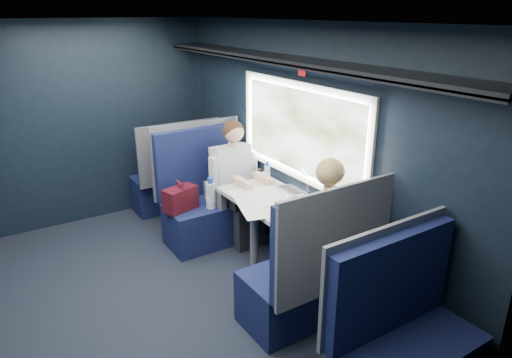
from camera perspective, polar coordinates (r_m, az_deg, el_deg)
ground at (r=4.19m, az=-10.78°, el=-14.71°), size 2.80×4.20×0.01m
room_shell at (r=3.57m, az=-11.99°, el=5.30°), size 3.00×4.40×2.40m
table at (r=4.28m, az=1.50°, el=-3.27°), size 0.62×1.00×0.74m
seat_bay_near at (r=4.97m, az=-6.05°, el=-2.90°), size 1.07×0.62×1.26m
seat_bay_far at (r=3.68m, az=6.84°, el=-12.05°), size 1.04×0.62×1.26m
seat_row_front at (r=5.77m, az=-10.07°, el=0.12°), size 1.04×0.51×1.16m
seat_row_back at (r=3.17m, az=17.99°, el=-19.22°), size 1.04×0.51×1.16m
man at (r=4.84m, az=-2.46°, el=0.31°), size 0.53×0.56×1.32m
woman at (r=3.78m, az=8.39°, el=-5.74°), size 0.53×0.56×1.32m
papers at (r=4.15m, az=0.95°, el=-2.84°), size 0.67×0.82×0.01m
laptop at (r=4.41m, az=5.10°, el=-0.62°), size 0.32×0.36×0.23m
bottle_small at (r=4.63m, az=1.41°, el=0.82°), size 0.06×0.06×0.20m
cup at (r=4.65m, az=1.14°, el=0.30°), size 0.07×0.07×0.09m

